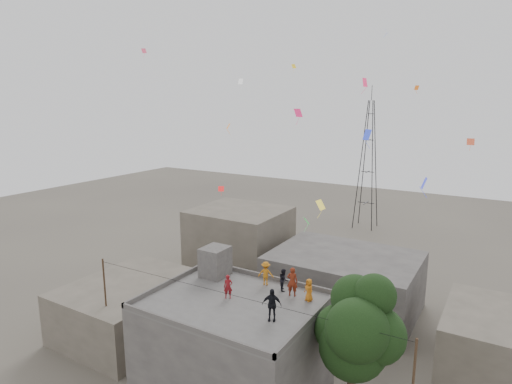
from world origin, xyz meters
TOP-DOWN VIEW (x-y plane):
  - main_building at (0.00, 0.00)m, footprint 10.00×8.00m
  - parapet at (0.00, 0.00)m, footprint 10.00×8.00m
  - stair_head_box at (-3.20, 2.60)m, footprint 1.60×1.80m
  - neighbor_west at (-11.00, 2.00)m, footprint 8.00×10.00m
  - neighbor_north at (2.00, 14.00)m, footprint 12.00×9.00m
  - neighbor_northwest at (-10.00, 16.00)m, footprint 9.00×8.00m
  - neighbor_east at (14.00, 10.00)m, footprint 7.00×8.00m
  - tree at (7.37, 0.60)m, footprint 4.90×4.60m
  - utility_line at (0.50, -1.25)m, footprint 20.12×0.62m
  - transmission_tower at (-4.00, 40.00)m, footprint 2.97×2.97m
  - person_red_adult at (2.66, 2.49)m, footprint 0.75×0.59m
  - person_orange_child at (3.80, 2.39)m, footprint 0.80×0.71m
  - person_dark_child at (1.83, 2.94)m, footprint 0.82×0.86m
  - person_dark_adult at (3.04, -0.78)m, footprint 1.15×0.82m
  - person_orange_adult at (0.48, 3.06)m, footprint 1.15×0.90m
  - person_red_child at (-0.50, 0.22)m, footprint 0.63×0.59m
  - kites at (2.63, 6.15)m, footprint 22.39×14.00m

SIDE VIEW (x-z plane):
  - neighbor_west at x=-11.00m, z-range 0.00..4.00m
  - neighbor_east at x=14.00m, z-range 0.00..4.40m
  - neighbor_north at x=2.00m, z-range 0.00..5.00m
  - main_building at x=0.00m, z-range 0.00..6.10m
  - neighbor_northwest at x=-10.00m, z-range 0.00..7.00m
  - utility_line at x=0.50m, z-range 0.13..7.53m
  - tree at x=7.37m, z-range 1.55..10.65m
  - parapet at x=0.00m, z-range 6.10..6.40m
  - person_orange_child at x=3.80m, z-range 6.10..7.47m
  - person_dark_child at x=1.83m, z-range 6.10..7.49m
  - person_red_child at x=-0.50m, z-range 6.10..7.55m
  - person_orange_adult at x=0.48m, z-range 6.10..7.66m
  - person_dark_adult at x=3.04m, z-range 6.10..7.91m
  - person_red_adult at x=2.66m, z-range 6.10..7.92m
  - stair_head_box at x=-3.20m, z-range 6.10..8.10m
  - transmission_tower at x=-4.00m, z-range -0.93..19.07m
  - kites at x=2.63m, z-range 9.56..22.46m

